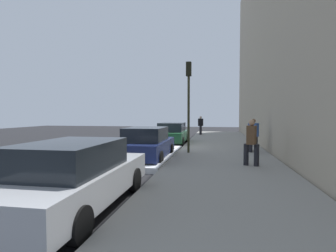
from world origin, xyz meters
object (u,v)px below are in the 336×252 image
(parked_car_green, at_px, (172,134))
(pedestrian_blue_coat, at_px, (253,134))
(pedestrian_black_coat, at_px, (201,125))
(pedestrian_brown_coat, at_px, (251,141))
(parked_car_navy, at_px, (147,144))
(rolling_suitcase, at_px, (250,145))
(parked_car_silver, at_px, (75,176))
(traffic_light_pole, at_px, (189,92))

(parked_car_green, relative_size, pedestrian_blue_coat, 2.53)
(pedestrian_black_coat, distance_m, pedestrian_brown_coat, 15.41)
(parked_car_navy, distance_m, parked_car_green, 6.59)
(pedestrian_brown_coat, relative_size, rolling_suitcase, 1.90)
(pedestrian_blue_coat, xyz_separation_m, rolling_suitcase, (0.49, 0.12, -0.63))
(parked_car_silver, bearing_deg, parked_car_green, -0.14)
(parked_car_navy, relative_size, traffic_light_pole, 0.93)
(rolling_suitcase, bearing_deg, parked_car_navy, 123.46)
(parked_car_navy, distance_m, pedestrian_brown_coat, 4.50)
(parked_car_green, distance_m, traffic_light_pole, 5.51)
(parked_car_silver, xyz_separation_m, parked_car_green, (12.77, -0.03, -0.00))
(pedestrian_black_coat, distance_m, rolling_suitcase, 11.38)
(parked_car_silver, distance_m, pedestrian_brown_coat, 6.68)
(parked_car_silver, distance_m, pedestrian_blue_coat, 10.13)
(pedestrian_blue_coat, height_order, rolling_suitcase, pedestrian_blue_coat)
(parked_car_navy, bearing_deg, traffic_light_pole, -40.98)
(parked_car_navy, bearing_deg, rolling_suitcase, -56.54)
(pedestrian_brown_coat, bearing_deg, parked_car_green, 29.15)
(parked_car_green, height_order, pedestrian_black_coat, pedestrian_black_coat)
(parked_car_green, bearing_deg, pedestrian_blue_coat, -128.75)
(pedestrian_blue_coat, bearing_deg, parked_car_navy, 118.63)
(parked_car_green, bearing_deg, parked_car_navy, 179.36)
(parked_car_navy, xyz_separation_m, parked_car_green, (6.59, -0.07, 0.00))
(parked_car_silver, height_order, traffic_light_pole, traffic_light_pole)
(parked_car_navy, height_order, parked_car_green, same)
(parked_car_silver, distance_m, pedestrian_black_coat, 20.32)
(parked_car_silver, relative_size, parked_car_green, 1.10)
(parked_car_green, xyz_separation_m, pedestrian_black_coat, (7.49, -1.52, 0.33))
(parked_car_navy, bearing_deg, pedestrian_blue_coat, -61.37)
(traffic_light_pole, bearing_deg, parked_car_silver, 168.64)
(pedestrian_blue_coat, distance_m, rolling_suitcase, 0.81)
(parked_car_navy, height_order, traffic_light_pole, traffic_light_pole)
(parked_car_silver, height_order, rolling_suitcase, parked_car_silver)
(rolling_suitcase, bearing_deg, pedestrian_blue_coat, -166.43)
(traffic_light_pole, bearing_deg, rolling_suitcase, -68.19)
(parked_car_green, distance_m, pedestrian_brown_coat, 8.79)
(pedestrian_brown_coat, xyz_separation_m, pedestrian_blue_coat, (3.77, -0.58, -0.01))
(pedestrian_blue_coat, bearing_deg, pedestrian_brown_coat, 171.31)
(pedestrian_brown_coat, bearing_deg, pedestrian_blue_coat, -8.69)
(parked_car_silver, distance_m, parked_car_navy, 6.18)
(pedestrian_blue_coat, xyz_separation_m, traffic_light_pole, (-0.77, 3.26, 2.15))
(pedestrian_black_coat, bearing_deg, parked_car_silver, 175.61)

